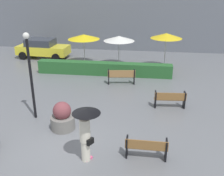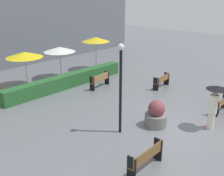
% 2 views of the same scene
% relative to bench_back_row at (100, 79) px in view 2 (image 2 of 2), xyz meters
% --- Properties ---
extents(ground_plane, '(60.00, 60.00, 0.00)m').
position_rel_bench_back_row_xyz_m(ground_plane, '(-1.45, -6.78, -0.55)').
color(ground_plane, slate).
extents(bench_back_row, '(1.72, 0.55, 0.93)m').
position_rel_bench_back_row_xyz_m(bench_back_row, '(0.00, 0.00, 0.00)').
color(bench_back_row, '#9E7242').
rests_on(bench_back_row, ground).
extents(bench_near_left, '(1.68, 0.36, 0.88)m').
position_rel_bench_back_row_xyz_m(bench_near_left, '(-4.94, -7.34, -0.03)').
color(bench_near_left, brown).
rests_on(bench_near_left, ground).
extents(bench_near_right, '(1.52, 0.38, 0.81)m').
position_rel_bench_back_row_xyz_m(bench_near_right, '(1.65, -7.33, -0.08)').
color(bench_near_right, olive).
rests_on(bench_near_right, ground).
extents(bench_far_right, '(1.59, 0.49, 0.84)m').
position_rel_bench_back_row_xyz_m(bench_far_right, '(2.76, -2.97, -0.05)').
color(bench_far_right, olive).
rests_on(bench_far_right, ground).
extents(pedestrian_with_umbrella, '(0.97, 0.97, 2.08)m').
position_rel_bench_back_row_xyz_m(pedestrian_with_umbrella, '(-0.45, -7.74, 0.79)').
color(pedestrian_with_umbrella, silver).
rests_on(pedestrian_with_umbrella, ground).
extents(planter_pot, '(1.04, 1.04, 1.26)m').
position_rel_bench_back_row_xyz_m(planter_pot, '(-1.96, -5.71, -0.01)').
color(planter_pot, slate).
rests_on(planter_pot, ground).
extents(lamp_post, '(0.28, 0.28, 4.00)m').
position_rel_bench_back_row_xyz_m(lamp_post, '(-3.56, -4.89, 1.89)').
color(lamp_post, black).
rests_on(lamp_post, ground).
extents(patio_umbrella_yellow, '(2.35, 2.35, 2.34)m').
position_rel_bench_back_row_xyz_m(patio_umbrella_yellow, '(-3.19, 3.66, 1.61)').
color(patio_umbrella_yellow, silver).
rests_on(patio_umbrella_yellow, ground).
extents(patio_umbrella_white, '(2.23, 2.23, 2.32)m').
position_rel_bench_back_row_xyz_m(patio_umbrella_white, '(-0.55, 3.50, 1.59)').
color(patio_umbrella_white, silver).
rests_on(patio_umbrella_white, ground).
extents(patio_umbrella_yellow_far, '(2.17, 2.17, 2.64)m').
position_rel_bench_back_row_xyz_m(patio_umbrella_yellow_far, '(2.76, 3.26, 1.91)').
color(patio_umbrella_yellow_far, silver).
rests_on(patio_umbrella_yellow_far, ground).
extents(hedge_strip, '(9.13, 0.70, 0.86)m').
position_rel_bench_back_row_xyz_m(hedge_strip, '(-1.35, 1.62, -0.12)').
color(hedge_strip, '#28602D').
rests_on(hedge_strip, ground).
extents(building_facade, '(28.00, 1.20, 8.89)m').
position_rel_bench_back_row_xyz_m(building_facade, '(-1.45, 9.22, 3.89)').
color(building_facade, slate).
rests_on(building_facade, ground).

